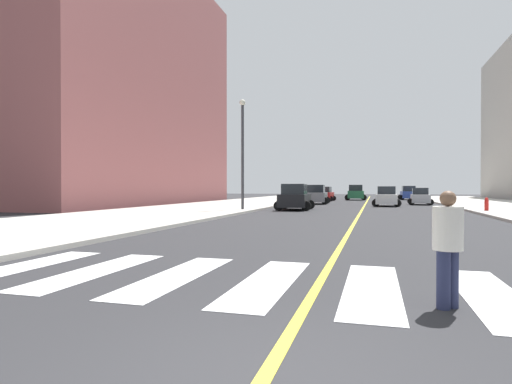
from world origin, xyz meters
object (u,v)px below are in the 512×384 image
car_red_seventh (325,194)px  fire_hydrant (487,204)px  street_lamp (243,145)px  car_white_third (387,197)px  car_green_second (356,193)px  pedestrian_crossing (448,244)px  car_silver_sixth (420,197)px  car_blue_fourth (409,193)px  car_black_fifth (295,198)px  car_gray_nearest (316,195)px

car_red_seventh → fire_hydrant: (13.34, -22.04, -0.27)m
street_lamp → car_white_third: bearing=48.5°
car_green_second → street_lamp: street_lamp is taller
pedestrian_crossing → car_white_third: bearing=-133.9°
car_silver_sixth → pedestrian_crossing: car_silver_sixth is taller
car_blue_fourth → car_silver_sixth: bearing=88.1°
car_blue_fourth → street_lamp: size_ratio=0.56×
car_black_fifth → car_red_seventh: 21.93m
car_gray_nearest → pedestrian_crossing: (6.84, -37.28, -0.01)m
car_white_third → car_black_fifth: (-6.87, -8.65, 0.08)m
car_gray_nearest → car_green_second: car_green_second is taller
car_silver_sixth → car_red_seventh: size_ratio=0.92×
car_silver_sixth → fire_hydrant: bearing=104.7°
car_gray_nearest → car_black_fifth: size_ratio=1.00×
car_red_seventh → car_green_second: bearing=59.8°
car_red_seventh → street_lamp: size_ratio=0.53×
car_blue_fourth → pedestrian_crossing: size_ratio=2.64×
pedestrian_crossing → car_blue_fourth: bearing=-137.4°
car_black_fifth → car_green_second: bearing=80.9°
car_silver_sixth → car_red_seventh: car_red_seventh is taller
car_gray_nearest → car_blue_fourth: (10.37, 18.66, -0.02)m
pedestrian_crossing → fire_hydrant: pedestrian_crossing is taller
car_gray_nearest → car_white_third: car_gray_nearest is taller
car_black_fifth → car_blue_fourth: bearing=69.2°
car_red_seventh → street_lamp: 25.22m
car_blue_fourth → car_red_seventh: car_blue_fourth is taller
car_green_second → car_black_fifth: car_green_second is taller
car_blue_fourth → car_gray_nearest: bearing=59.7°
car_gray_nearest → car_silver_sixth: (10.17, 1.00, -0.14)m
car_gray_nearest → car_black_fifth: car_gray_nearest is taller
car_green_second → car_black_fifth: 27.63m
street_lamp → car_black_fifth: bearing=40.6°
car_red_seventh → pedestrian_crossing: size_ratio=2.50×
car_green_second → car_black_fifth: size_ratio=1.05×
pedestrian_crossing → street_lamp: 24.88m
car_gray_nearest → fire_hydrant: size_ratio=5.03×
pedestrian_crossing → fire_hydrant: 25.86m
car_silver_sixth → street_lamp: (-13.44, -15.88, 3.97)m
car_green_second → fire_hydrant: size_ratio=5.30×
car_green_second → car_red_seventh: car_green_second is taller
car_black_fifth → car_silver_sixth: bearing=49.9°
car_gray_nearest → car_blue_fourth: bearing=59.0°
car_red_seventh → car_white_third: bearing=-59.1°
car_blue_fourth → car_red_seventh: 13.80m
car_black_fifth → car_red_seventh: car_black_fifth is taller
car_red_seventh → street_lamp: bearing=-94.2°
car_white_third → car_silver_sixth: car_white_third is taller
car_red_seventh → fire_hydrant: size_ratio=4.63×
car_white_third → car_red_seventh: (-7.12, 13.29, 0.00)m
car_red_seventh → car_blue_fourth: bearing=42.4°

